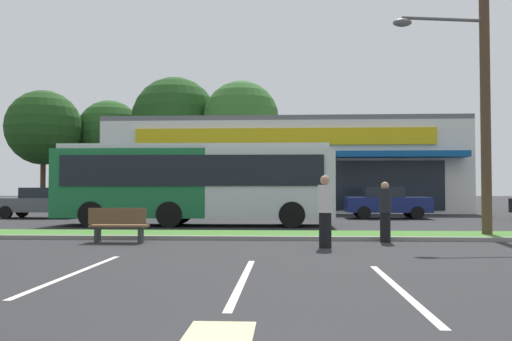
# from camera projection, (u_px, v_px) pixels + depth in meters

# --- Properties ---
(grass_median) EXTENTS (56.00, 2.20, 0.12)m
(grass_median) POSITION_uv_depth(u_px,v_px,m) (282.00, 235.00, 17.14)
(grass_median) COLOR #427A2D
(grass_median) RESTS_ON ground_plane
(curb_lip) EXTENTS (56.00, 0.24, 0.12)m
(curb_lip) POSITION_uv_depth(u_px,v_px,m) (281.00, 238.00, 15.92)
(curb_lip) COLOR gray
(curb_lip) RESTS_ON ground_plane
(parking_stripe_0) EXTENTS (0.12, 4.80, 0.01)m
(parking_stripe_0) POSITION_uv_depth(u_px,v_px,m) (75.00, 273.00, 9.70)
(parking_stripe_0) COLOR silver
(parking_stripe_0) RESTS_ON ground_plane
(parking_stripe_1) EXTENTS (0.12, 4.80, 0.01)m
(parking_stripe_1) POSITION_uv_depth(u_px,v_px,m) (243.00, 280.00, 8.95)
(parking_stripe_1) COLOR silver
(parking_stripe_1) RESTS_ON ground_plane
(parking_stripe_2) EXTENTS (0.12, 4.80, 0.01)m
(parking_stripe_2) POSITION_uv_depth(u_px,v_px,m) (399.00, 289.00, 8.15)
(parking_stripe_2) COLOR silver
(parking_stripe_2) RESTS_ON ground_plane
(lot_arrow) EXTENTS (0.70, 1.60, 0.01)m
(lot_arrow) POSITION_uv_depth(u_px,v_px,m) (216.00, 341.00, 5.36)
(lot_arrow) COLOR beige
(lot_arrow) RESTS_ON ground_plane
(storefront_building) EXTENTS (22.52, 15.13, 5.95)m
(storefront_building) POSITION_uv_depth(u_px,v_px,m) (284.00, 168.00, 40.08)
(storefront_building) COLOR silver
(storefront_building) RESTS_ON ground_plane
(tree_far_left) EXTENTS (6.44, 6.44, 10.01)m
(tree_far_left) POSITION_uv_depth(u_px,v_px,m) (44.00, 128.00, 47.96)
(tree_far_left) COLOR #473323
(tree_far_left) RESTS_ON ground_plane
(tree_left) EXTENTS (5.93, 5.93, 9.61)m
(tree_left) POSITION_uv_depth(u_px,v_px,m) (109.00, 133.00, 50.94)
(tree_left) COLOR #473323
(tree_left) RESTS_ON ground_plane
(tree_mid_left) EXTENTS (7.70, 7.70, 11.56)m
(tree_mid_left) POSITION_uv_depth(u_px,v_px,m) (175.00, 120.00, 50.08)
(tree_mid_left) COLOR #473323
(tree_mid_left) RESTS_ON ground_plane
(tree_mid) EXTENTS (6.47, 6.47, 10.74)m
(tree_mid) POSITION_uv_depth(u_px,v_px,m) (241.00, 119.00, 47.57)
(tree_mid) COLOR #473323
(tree_mid) RESTS_ON ground_plane
(utility_pole) EXTENTS (3.12, 2.39, 9.16)m
(utility_pole) POSITION_uv_depth(u_px,v_px,m) (480.00, 75.00, 16.84)
(utility_pole) COLOR #4C3826
(utility_pole) RESTS_ON ground_plane
(city_bus) EXTENTS (11.12, 2.78, 3.25)m
(city_bus) POSITION_uv_depth(u_px,v_px,m) (196.00, 182.00, 22.46)
(city_bus) COLOR #196638
(city_bus) RESTS_ON ground_plane
(bus_stop_bench) EXTENTS (1.60, 0.45, 0.95)m
(bus_stop_bench) POSITION_uv_depth(u_px,v_px,m) (118.00, 224.00, 15.35)
(bus_stop_bench) COLOR brown
(bus_stop_bench) RESTS_ON ground_plane
(car_0) EXTENTS (4.29, 1.94, 1.55)m
(car_0) POSITION_uv_depth(u_px,v_px,m) (41.00, 203.00, 28.39)
(car_0) COLOR #515459
(car_0) RESTS_ON ground_plane
(car_3) EXTENTS (4.14, 1.94, 1.59)m
(car_3) POSITION_uv_depth(u_px,v_px,m) (386.00, 202.00, 27.93)
(car_3) COLOR navy
(car_3) RESTS_ON ground_plane
(pedestrian_near_bench) EXTENTS (0.37, 0.37, 1.82)m
(pedestrian_near_bench) POSITION_uv_depth(u_px,v_px,m) (325.00, 211.00, 13.93)
(pedestrian_near_bench) COLOR black
(pedestrian_near_bench) RESTS_ON ground_plane
(pedestrian_by_pole) EXTENTS (0.34, 0.34, 1.67)m
(pedestrian_by_pole) POSITION_uv_depth(u_px,v_px,m) (385.00, 212.00, 15.43)
(pedestrian_by_pole) COLOR black
(pedestrian_by_pole) RESTS_ON ground_plane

